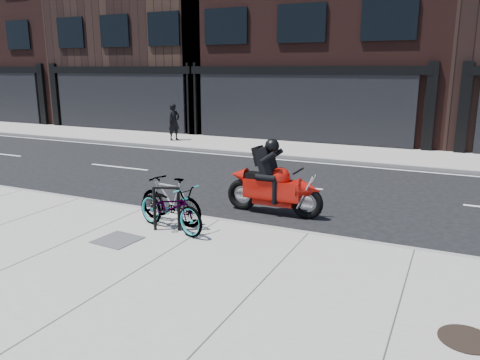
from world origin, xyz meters
The scene contains 12 objects.
ground centered at (0.00, 0.00, 0.00)m, with size 120.00×120.00×0.00m, color black.
sidewalk_near centered at (0.00, -5.00, 0.07)m, with size 60.00×6.00×0.13m, color gray.
sidewalk_far centered at (0.00, 7.75, 0.07)m, with size 60.00×3.50×0.13m, color gray.
building_west centered at (-22.00, 14.50, 6.75)m, with size 10.00×10.00×13.50m, color black.
building_midwest centered at (-12.00, 14.50, 6.00)m, with size 10.00×10.00×12.00m, color black.
bike_rack centered at (-0.64, -3.03, 0.67)m, with size 0.52×0.24×0.92m.
bicycle_front centered at (-0.58, -2.98, 0.61)m, with size 0.64×1.84×0.97m, color gray.
bicycle_rear centered at (-0.83, -2.60, 0.63)m, with size 0.47×1.68×1.01m, color gray.
motorcycle centered at (0.85, -0.69, 0.72)m, with size 2.39×0.54×1.78m.
pedestrian centered at (-7.24, 7.42, 0.96)m, with size 0.61×0.40×1.66m, color black.
manhole_cover centered at (4.85, -4.79, 0.14)m, with size 0.66×0.66×0.01m, color black.
utility_grate centered at (-1.18, -3.91, 0.14)m, with size 0.75×0.75×0.01m, color #545457.
Camera 1 is at (4.51, -10.53, 3.32)m, focal length 35.00 mm.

